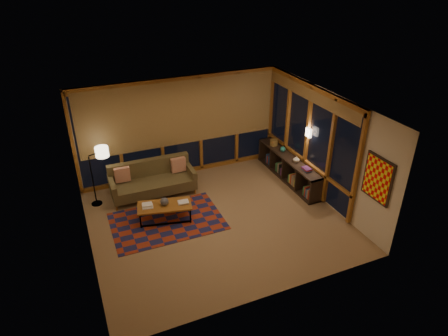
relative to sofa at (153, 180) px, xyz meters
name	(u,v)px	position (x,y,z in m)	size (l,w,h in m)	color
floor	(216,220)	(1.04, -1.62, -0.42)	(5.50, 5.00, 0.01)	#A17755
ceiling	(215,108)	(1.04, -1.62, 2.28)	(5.50, 5.00, 0.01)	white
walls	(216,168)	(1.04, -1.62, 0.93)	(5.51, 5.01, 2.70)	beige
window_wall_back	(181,128)	(1.04, 0.81, 0.93)	(5.30, 0.16, 2.60)	#8F571E
window_wall_right	(306,137)	(3.72, -1.02, 0.93)	(0.16, 3.70, 2.60)	#8F571E
wall_art	(378,179)	(3.75, -3.47, 1.03)	(0.06, 0.74, 0.94)	#EC060B
wall_sconce	(309,133)	(3.66, -1.17, 1.13)	(0.12, 0.18, 0.22)	beige
sofa	(153,180)	(0.00, 0.00, 0.00)	(2.05, 0.83, 0.84)	#4F4122
pillow_left	(122,176)	(-0.69, 0.19, 0.19)	(0.37, 0.12, 0.37)	#CB4726
pillow_right	(178,166)	(0.72, 0.15, 0.19)	(0.37, 0.12, 0.37)	#CB4726
area_rug	(167,221)	(-0.01, -1.23, -0.41)	(2.47, 1.65, 0.01)	#983018
coffee_table	(165,212)	(-0.02, -1.15, -0.22)	(1.20, 0.55, 0.40)	#8F571E
book_stack_a	(147,206)	(-0.39, -1.08, 0.01)	(0.23, 0.18, 0.07)	white
book_stack_b	(183,202)	(0.40, -1.25, 0.01)	(0.27, 0.21, 0.05)	white
ceramic_pot	(164,201)	(-0.02, -1.16, 0.07)	(0.19, 0.19, 0.19)	black
floor_lamp	(92,178)	(-1.38, 0.14, 0.30)	(0.48, 0.31, 1.43)	black
bookshelf	(288,168)	(3.53, -0.62, -0.09)	(0.40, 2.65, 0.66)	#37281D
basket	(274,143)	(3.51, 0.18, 0.32)	(0.22, 0.22, 0.16)	olive
teal_bowl	(283,149)	(3.53, -0.28, 0.32)	(0.15, 0.15, 0.15)	#227A6A
vase	(296,159)	(3.53, -0.95, 0.33)	(0.17, 0.17, 0.18)	#BCAF94
shelf_book_stack	(307,169)	(3.53, -1.43, 0.28)	(0.18, 0.25, 0.07)	white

